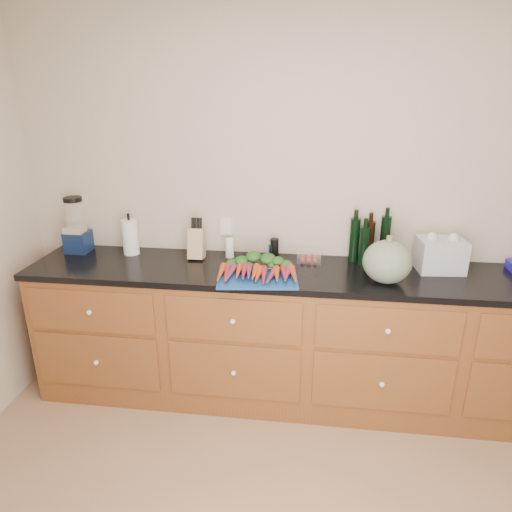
# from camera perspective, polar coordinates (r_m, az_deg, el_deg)

# --- Properties ---
(wall_back) EXTENTS (4.10, 0.05, 2.60)m
(wall_back) POSITION_cam_1_polar(r_m,az_deg,el_deg) (3.10, 7.29, 6.59)
(wall_back) COLOR beige
(wall_back) RESTS_ON ground
(cabinets) EXTENTS (3.60, 0.64, 0.90)m
(cabinets) POSITION_cam_1_polar(r_m,az_deg,el_deg) (3.11, 6.53, -10.27)
(cabinets) COLOR brown
(cabinets) RESTS_ON ground
(countertop) EXTENTS (3.64, 0.62, 0.04)m
(countertop) POSITION_cam_1_polar(r_m,az_deg,el_deg) (2.90, 6.90, -2.22)
(countertop) COLOR black
(countertop) RESTS_ON cabinets
(cutting_board) EXTENTS (0.51, 0.41, 0.01)m
(cutting_board) POSITION_cam_1_polar(r_m,az_deg,el_deg) (2.76, 0.20, -2.65)
(cutting_board) COLOR #144692
(cutting_board) RESTS_ON countertop
(carrots) EXTENTS (0.49, 0.33, 0.06)m
(carrots) POSITION_cam_1_polar(r_m,az_deg,el_deg) (2.79, 0.30, -1.74)
(carrots) COLOR #BF4216
(carrots) RESTS_ON cutting_board
(squash) EXTENTS (0.28, 0.28, 0.26)m
(squash) POSITION_cam_1_polar(r_m,az_deg,el_deg) (2.77, 16.08, -0.70)
(squash) COLOR #5B6A59
(squash) RESTS_ON countertop
(blender_appliance) EXTENTS (0.15, 0.15, 0.39)m
(blender_appliance) POSITION_cam_1_polar(r_m,az_deg,el_deg) (3.40, -21.54, 3.26)
(blender_appliance) COLOR #0E1E43
(blender_appliance) RESTS_ON countertop
(paper_towel) EXTENTS (0.11, 0.11, 0.24)m
(paper_towel) POSITION_cam_1_polar(r_m,az_deg,el_deg) (3.25, -15.43, 2.30)
(paper_towel) COLOR white
(paper_towel) RESTS_ON countertop
(knife_block) EXTENTS (0.10, 0.10, 0.20)m
(knife_block) POSITION_cam_1_polar(r_m,az_deg,el_deg) (3.09, -7.42, 1.58)
(knife_block) COLOR tan
(knife_block) RESTS_ON countertop
(grinder_salt) EXTENTS (0.06, 0.06, 0.13)m
(grinder_salt) POSITION_cam_1_polar(r_m,az_deg,el_deg) (3.09, -3.31, 1.01)
(grinder_salt) COLOR white
(grinder_salt) RESTS_ON countertop
(grinder_pepper) EXTENTS (0.06, 0.06, 0.14)m
(grinder_pepper) POSITION_cam_1_polar(r_m,az_deg,el_deg) (3.05, 2.31, 0.87)
(grinder_pepper) COLOR black
(grinder_pepper) RESTS_ON countertop
(canister_chrome) EXTENTS (0.05, 0.05, 0.11)m
(canister_chrome) POSITION_cam_1_polar(r_m,az_deg,el_deg) (3.06, 2.00, 0.57)
(canister_chrome) COLOR white
(canister_chrome) RESTS_ON countertop
(tomato_box) EXTENTS (0.16, 0.12, 0.07)m
(tomato_box) POSITION_cam_1_polar(r_m,az_deg,el_deg) (3.04, 6.65, -0.01)
(tomato_box) COLOR white
(tomato_box) RESTS_ON countertop
(bottles) EXTENTS (0.26, 0.13, 0.31)m
(bottles) POSITION_cam_1_polar(r_m,az_deg,el_deg) (3.07, 13.87, 1.77)
(bottles) COLOR black
(bottles) RESTS_ON countertop
(grocery_bag) EXTENTS (0.29, 0.24, 0.20)m
(grocery_bag) POSITION_cam_1_polar(r_m,az_deg,el_deg) (3.08, 22.03, 0.13)
(grocery_bag) COLOR silver
(grocery_bag) RESTS_ON countertop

